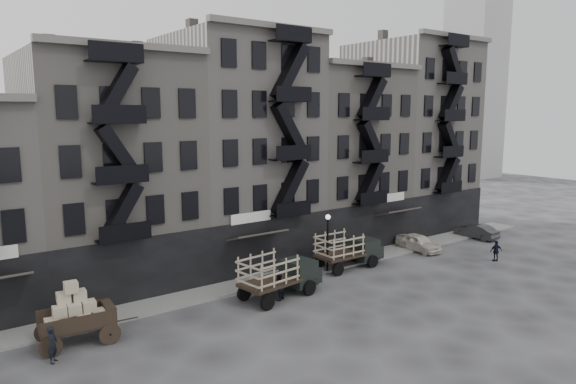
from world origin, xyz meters
TOP-DOWN VIEW (x-y plane):
  - ground at (0.00, 0.00)m, footprint 140.00×140.00m
  - sidewalk at (0.00, 3.75)m, footprint 55.00×2.50m
  - building_midwest at (-10.00, 9.83)m, footprint 10.00×11.35m
  - building_center at (-0.00, 9.82)m, footprint 10.00×11.35m
  - building_mideast at (10.00, 9.83)m, footprint 10.00×11.35m
  - building_east at (20.00, 9.82)m, footprint 10.00×11.35m
  - lamp_post at (3.00, 2.60)m, footprint 0.36×0.36m
  - wagon at (-14.66, 1.28)m, footprint 3.94×2.34m
  - stake_truck_west at (-2.63, 0.61)m, footprint 5.91×2.98m
  - stake_truck_east at (5.04, 2.60)m, footprint 5.50×2.35m
  - car_east at (13.00, 2.60)m, footprint 1.84×4.21m
  - car_far at (20.69, 2.27)m, footprint 1.43×3.99m
  - pedestrian_west at (-15.99, -0.12)m, footprint 0.70×0.77m
  - pedestrian_mid at (-3.01, 0.20)m, footprint 1.03×0.93m
  - policeman at (15.42, -2.97)m, footprint 1.03×0.80m

SIDE VIEW (x-z plane):
  - ground at x=0.00m, z-range 0.00..0.00m
  - sidewalk at x=0.00m, z-range 0.00..0.15m
  - car_far at x=20.69m, z-range 0.00..1.31m
  - car_east at x=13.00m, z-range 0.00..1.41m
  - policeman at x=15.42m, z-range 0.00..1.63m
  - pedestrian_mid at x=-3.01m, z-range 0.00..1.73m
  - pedestrian_west at x=-15.99m, z-range 0.00..1.76m
  - stake_truck_east at x=5.04m, z-range 0.19..2.93m
  - stake_truck_west at x=-2.63m, z-range 0.20..3.06m
  - wagon at x=-14.66m, z-range 0.23..3.43m
  - lamp_post at x=3.00m, z-range 0.64..4.92m
  - building_midwest at x=-10.00m, z-range -0.60..15.60m
  - building_mideast at x=10.00m, z-range -0.60..15.60m
  - building_center at x=0.00m, z-range -0.60..17.60m
  - building_east at x=20.00m, z-range -0.60..18.60m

